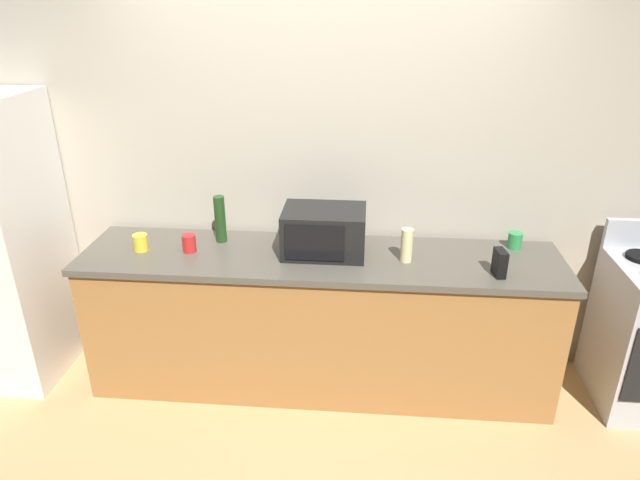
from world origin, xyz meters
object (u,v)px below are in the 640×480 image
microwave (324,231)px  mug_yellow (141,242)px  mug_green (515,240)px  mug_red (189,243)px  bottle_hand_soap (407,245)px  cordless_phone (500,263)px  bottle_wine (220,219)px

microwave → mug_yellow: (-1.09, -0.07, -0.08)m
microwave → mug_green: bearing=8.2°
mug_red → mug_yellow: (-0.29, -0.01, -0.00)m
mug_yellow → microwave: bearing=3.5°
bottle_hand_soap → mug_green: bearing=19.9°
cordless_phone → bottle_wine: size_ratio=0.51×
microwave → mug_green: size_ratio=4.93×
mug_red → mug_green: 1.95m
cordless_phone → bottle_wine: (-1.62, 0.31, 0.07)m
mug_red → mug_yellow: bearing=-178.2°
microwave → bottle_hand_soap: size_ratio=2.41×
microwave → mug_yellow: bearing=-176.5°
mug_green → bottle_hand_soap: bearing=-160.1°
microwave → mug_red: (-0.80, -0.06, -0.08)m
bottle_hand_soap → mug_red: bottle_hand_soap is taller
bottle_hand_soap → mug_green: 0.71m
bottle_hand_soap → mug_yellow: bottle_hand_soap is taller
mug_green → mug_yellow: bearing=-174.1°
microwave → bottle_wine: 0.66m
bottle_wine → bottle_hand_soap: bearing=-9.1°
cordless_phone → mug_green: 0.41m
bottle_wine → mug_green: size_ratio=3.01×
mug_red → mug_green: (1.94, 0.22, -0.00)m
cordless_phone → mug_green: (0.17, 0.37, -0.03)m
mug_yellow → mug_green: 2.25m
cordless_phone → mug_yellow: size_ratio=1.50×
mug_red → mug_yellow: 0.29m
mug_yellow → mug_green: (2.24, 0.23, -0.00)m
microwave → bottle_wine: (-0.65, 0.10, 0.01)m
microwave → bottle_wine: size_ratio=1.64×
bottle_hand_soap → mug_red: 1.28m
bottle_hand_soap → mug_yellow: size_ratio=1.98×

